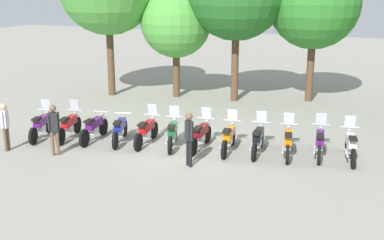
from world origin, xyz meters
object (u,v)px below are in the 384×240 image
at_px(person_2, 189,135).
at_px(tree_1, 176,23).
at_px(motorcycle_7, 229,137).
at_px(motorcycle_10, 320,142).
at_px(motorcycle_1, 69,125).
at_px(person_0, 5,123).
at_px(tree_3, 315,3).
at_px(motorcycle_11, 351,145).
at_px(motorcycle_6, 201,135).
at_px(motorcycle_4, 147,130).
at_px(motorcycle_2, 94,127).
at_px(motorcycle_8, 258,139).
at_px(motorcycle_5, 173,133).
at_px(motorcycle_3, 120,129).
at_px(motorcycle_0, 41,125).
at_px(motorcycle_9, 288,141).
at_px(person_1, 54,126).

xyz_separation_m(person_2, tree_1, (-4.44, 9.08, 2.71)).
bearing_deg(motorcycle_7, motorcycle_10, -84.67).
bearing_deg(motorcycle_1, motorcycle_7, -94.24).
relative_size(person_0, person_2, 0.96).
bearing_deg(tree_3, person_2, -100.99).
distance_m(motorcycle_11, tree_1, 11.71).
bearing_deg(motorcycle_6, motorcycle_4, 95.52).
bearing_deg(motorcycle_2, motorcycle_8, -87.75).
distance_m(motorcycle_4, motorcycle_5, 1.00).
bearing_deg(motorcycle_3, motorcycle_10, -97.65).
bearing_deg(motorcycle_6, motorcycle_0, 98.24).
height_order(motorcycle_3, motorcycle_10, motorcycle_10).
bearing_deg(motorcycle_9, motorcycle_8, 86.56).
relative_size(motorcycle_0, person_2, 1.20).
xyz_separation_m(motorcycle_0, motorcycle_2, (2.02, 0.50, -0.01)).
distance_m(motorcycle_3, motorcycle_11, 8.15).
height_order(motorcycle_8, motorcycle_10, same).
distance_m(motorcycle_3, motorcycle_7, 4.07).
xyz_separation_m(motorcycle_9, person_0, (-9.25, -3.18, 0.49)).
bearing_deg(motorcycle_1, motorcycle_10, -92.79).
relative_size(motorcycle_0, tree_1, 0.38).
relative_size(motorcycle_6, motorcycle_11, 1.01).
height_order(motorcycle_3, motorcycle_9, motorcycle_9).
distance_m(motorcycle_4, motorcycle_7, 3.04).
height_order(motorcycle_0, motorcycle_11, same).
xyz_separation_m(motorcycle_0, motorcycle_9, (9.07, 1.51, 0.00)).
xyz_separation_m(motorcycle_8, tree_1, (-6.17, 7.03, 3.25)).
distance_m(motorcycle_5, motorcycle_6, 1.04).
relative_size(motorcycle_0, motorcycle_7, 0.97).
xyz_separation_m(person_1, tree_3, (6.69, 11.37, 3.68)).
relative_size(motorcycle_0, person_0, 1.24).
height_order(motorcycle_5, person_2, person_2).
bearing_deg(person_1, motorcycle_11, -111.38).
distance_m(motorcycle_0, motorcycle_6, 6.15).
height_order(motorcycle_1, motorcycle_2, motorcycle_1).
height_order(motorcycle_8, tree_3, tree_3).
bearing_deg(motorcycle_7, motorcycle_3, 90.75).
bearing_deg(motorcycle_4, tree_1, 10.43).
bearing_deg(motorcycle_6, motorcycle_3, 96.34).
relative_size(motorcycle_2, person_0, 1.27).
height_order(motorcycle_9, person_2, person_2).
bearing_deg(tree_1, motorcycle_2, -89.06).
bearing_deg(motorcycle_0, person_0, 157.31).
relative_size(motorcycle_0, motorcycle_3, 1.00).
bearing_deg(person_1, motorcycle_2, -50.51).
bearing_deg(motorcycle_0, motorcycle_6, -96.08).
distance_m(motorcycle_11, tree_3, 9.46).
bearing_deg(motorcycle_6, motorcycle_2, 96.53).
height_order(motorcycle_3, motorcycle_6, motorcycle_6).
relative_size(motorcycle_7, person_2, 1.23).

